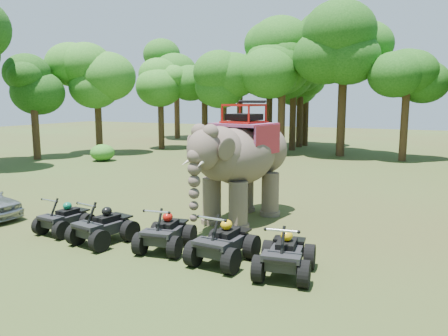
{
  "coord_description": "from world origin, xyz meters",
  "views": [
    {
      "loc": [
        6.11,
        -11.56,
        4.11
      ],
      "look_at": [
        0.0,
        1.2,
        1.9
      ],
      "focal_mm": 35.0,
      "sensor_mm": 36.0,
      "label": 1
    }
  ],
  "objects_px": {
    "elephant": "(242,161)",
    "atv_0": "(64,214)",
    "atv_1": "(103,221)",
    "atv_3": "(223,237)",
    "atv_2": "(166,228)",
    "atv_4": "(285,249)"
  },
  "relations": [
    {
      "from": "elephant",
      "to": "atv_0",
      "type": "bearing_deg",
      "value": -128.3
    },
    {
      "from": "atv_1",
      "to": "atv_3",
      "type": "distance_m",
      "value": 3.8
    },
    {
      "from": "elephant",
      "to": "atv_1",
      "type": "relative_size",
      "value": 2.81
    },
    {
      "from": "elephant",
      "to": "atv_3",
      "type": "xyz_separation_m",
      "value": [
        1.2,
        -3.97,
        -1.37
      ]
    },
    {
      "from": "atv_2",
      "to": "atv_3",
      "type": "bearing_deg",
      "value": -13.89
    },
    {
      "from": "atv_1",
      "to": "atv_2",
      "type": "bearing_deg",
      "value": 17.6
    },
    {
      "from": "elephant",
      "to": "atv_0",
      "type": "height_order",
      "value": "elephant"
    },
    {
      "from": "atv_0",
      "to": "atv_3",
      "type": "relative_size",
      "value": 0.87
    },
    {
      "from": "atv_4",
      "to": "atv_1",
      "type": "bearing_deg",
      "value": 171.6
    },
    {
      "from": "atv_0",
      "to": "atv_4",
      "type": "xyz_separation_m",
      "value": [
        7.26,
        -0.25,
        0.07
      ]
    },
    {
      "from": "atv_1",
      "to": "atv_2",
      "type": "height_order",
      "value": "atv_1"
    },
    {
      "from": "atv_0",
      "to": "atv_3",
      "type": "xyz_separation_m",
      "value": [
        5.58,
        -0.13,
        0.08
      ]
    },
    {
      "from": "atv_0",
      "to": "atv_3",
      "type": "bearing_deg",
      "value": 3.33
    },
    {
      "from": "atv_0",
      "to": "atv_3",
      "type": "distance_m",
      "value": 5.58
    },
    {
      "from": "elephant",
      "to": "atv_2",
      "type": "height_order",
      "value": "elephant"
    },
    {
      "from": "atv_2",
      "to": "atv_1",
      "type": "bearing_deg",
      "value": 179.43
    },
    {
      "from": "atv_0",
      "to": "atv_2",
      "type": "xyz_separation_m",
      "value": [
        3.73,
        0.02,
        0.05
      ]
    },
    {
      "from": "elephant",
      "to": "atv_3",
      "type": "bearing_deg",
      "value": -62.73
    },
    {
      "from": "atv_1",
      "to": "atv_4",
      "type": "distance_m",
      "value": 5.48
    },
    {
      "from": "atv_3",
      "to": "atv_4",
      "type": "relative_size",
      "value": 1.03
    },
    {
      "from": "atv_4",
      "to": "atv_0",
      "type": "bearing_deg",
      "value": 169.49
    },
    {
      "from": "elephant",
      "to": "atv_1",
      "type": "height_order",
      "value": "elephant"
    }
  ]
}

